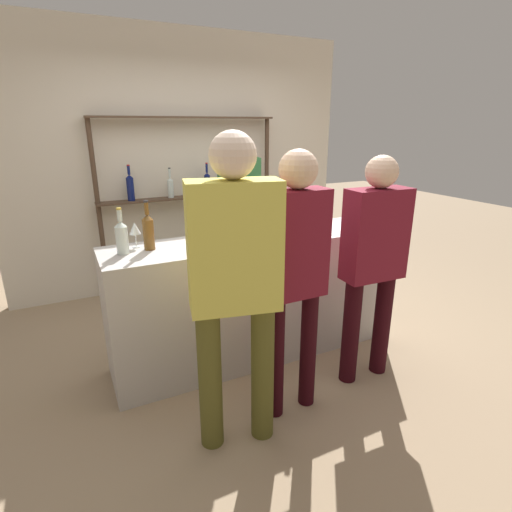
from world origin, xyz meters
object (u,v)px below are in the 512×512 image
Objects in this scene: counter_bottle_3 at (148,231)px; customer_right at (374,255)px; counter_bottle_1 at (215,227)px; customer_left at (235,276)px; ice_bucket at (240,229)px; server_behind_counter at (239,207)px; counter_bottle_0 at (305,213)px; cork_jar at (290,219)px; counter_bottle_2 at (122,236)px; wine_glass at (135,229)px; customer_center at (295,265)px.

customer_right is at bearing -26.80° from counter_bottle_3.
counter_bottle_1 is 0.17× the size of customer_left.
customer_right is (0.75, -0.58, -0.14)m from ice_bucket.
customer_right is 1.52m from server_behind_counter.
server_behind_counter is (-0.37, 1.47, 0.11)m from customer_right.
counter_bottle_1 is 0.18× the size of customer_right.
cork_jar is at bearing 135.26° from counter_bottle_0.
ice_bucket is 1.31× the size of cork_jar.
counter_bottle_1 reaches higher than cork_jar.
server_behind_counter reaches higher than counter_bottle_2.
counter_bottle_1 is 0.87× the size of counter_bottle_3.
customer_left reaches higher than wine_glass.
customer_right is at bearing -23.47° from counter_bottle_2.
customer_left reaches higher than cork_jar.
customer_left is at bearing -138.98° from counter_bottle_0.
server_behind_counter is (-0.24, 0.78, -0.08)m from counter_bottle_0.
counter_bottle_0 reaches higher than ice_bucket.
customer_right reaches higher than counter_bottle_1.
wine_glass is (-1.34, 0.11, -0.01)m from counter_bottle_0.
counter_bottle_2 is 1.36m from cork_jar.
counter_bottle_2 reaches higher than ice_bucket.
counter_bottle_0 is 0.23× the size of customer_right.
customer_center is at bearing -64.99° from customer_left.
customer_center is at bearing -48.57° from wine_glass.
customer_right is at bearing -68.51° from customer_left.
customer_center is (-0.69, -0.08, 0.06)m from customer_right.
counter_bottle_0 is 0.14m from cork_jar.
server_behind_counter is (1.09, 0.67, -0.06)m from wine_glass.
counter_bottle_1 is 0.79m from customer_center.
counter_bottle_3 is at bearing -53.09° from wine_glass.
ice_bucket is 0.12× the size of customer_center.
customer_center is 0.94× the size of customer_left.
counter_bottle_3 is at bearing 6.39° from counter_bottle_2.
counter_bottle_0 is 1.44m from counter_bottle_2.
counter_bottle_2 is at bearing -44.86° from server_behind_counter.
customer_left is at bearing -70.67° from wine_glass.
ice_bucket reaches higher than wine_glass.
wine_glass reaches higher than cork_jar.
customer_right is at bearing -37.56° from ice_bucket.
customer_left is at bearing -133.49° from cork_jar.
wine_glass is at bearing 167.04° from counter_bottle_1.
cork_jar is at bearing -29.17° from customer_center.
server_behind_counter is at bearing -12.09° from customer_center.
counter_bottle_0 is 1.10× the size of counter_bottle_3.
ice_bucket is at bearing -17.24° from wine_glass.
server_behind_counter reaches higher than cork_jar.
ice_bucket is at bearing -7.10° from counter_bottle_2.
ice_bucket reaches higher than cork_jar.
customer_right is (0.22, -0.78, -0.12)m from cork_jar.
counter_bottle_1 is 0.70m from cork_jar.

